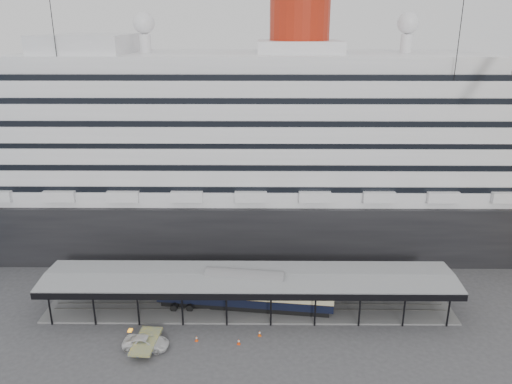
{
  "coord_description": "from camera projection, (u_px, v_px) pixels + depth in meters",
  "views": [
    {
      "loc": [
        1.39,
        -55.53,
        37.87
      ],
      "look_at": [
        0.9,
        8.0,
        16.14
      ],
      "focal_mm": 35.0,
      "sensor_mm": 36.0,
      "label": 1
    }
  ],
  "objects": [
    {
      "name": "ground",
      "position": [
        249.0,
        329.0,
        64.8
      ],
      "size": [
        200.0,
        200.0,
        0.0
      ],
      "primitive_type": "plane",
      "color": "#3C3C3F",
      "rests_on": "ground"
    },
    {
      "name": "pullman_carriage",
      "position": [
        245.0,
        290.0,
        68.61
      ],
      "size": [
        24.52,
        5.99,
        23.88
      ],
      "rotation": [
        0.0,
        0.0,
        -0.12
      ],
      "color": "black",
      "rests_on": "ground"
    },
    {
      "name": "traffic_cone_mid",
      "position": [
        239.0,
        342.0,
        61.66
      ],
      "size": [
        0.45,
        0.45,
        0.77
      ],
      "rotation": [
        0.0,
        0.0,
        -0.14
      ],
      "color": "#E23E0C",
      "rests_on": "ground"
    },
    {
      "name": "port_truck",
      "position": [
        146.0,
        343.0,
        60.8
      ],
      "size": [
        5.78,
        3.05,
        1.55
      ],
      "primitive_type": "imported",
      "rotation": [
        0.0,
        0.0,
        1.48
      ],
      "color": "silver",
      "rests_on": "ground"
    },
    {
      "name": "traffic_cone_left",
      "position": [
        196.0,
        338.0,
        62.3
      ],
      "size": [
        0.44,
        0.44,
        0.74
      ],
      "rotation": [
        0.0,
        0.0,
        -0.19
      ],
      "color": "#F0470D",
      "rests_on": "ground"
    },
    {
      "name": "traffic_cone_right",
      "position": [
        260.0,
        333.0,
        63.3
      ],
      "size": [
        0.52,
        0.52,
        0.78
      ],
      "rotation": [
        0.0,
        0.0,
        0.38
      ],
      "color": "#E1510C",
      "rests_on": "ground"
    },
    {
      "name": "cruise_ship",
      "position": [
        252.0,
        137.0,
        89.14
      ],
      "size": [
        130.0,
        30.0,
        43.9
      ],
      "color": "black",
      "rests_on": "ground"
    },
    {
      "name": "platform_canopy",
      "position": [
        249.0,
        293.0,
        68.77
      ],
      "size": [
        56.0,
        9.18,
        5.3
      ],
      "color": "slate",
      "rests_on": "ground"
    }
  ]
}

